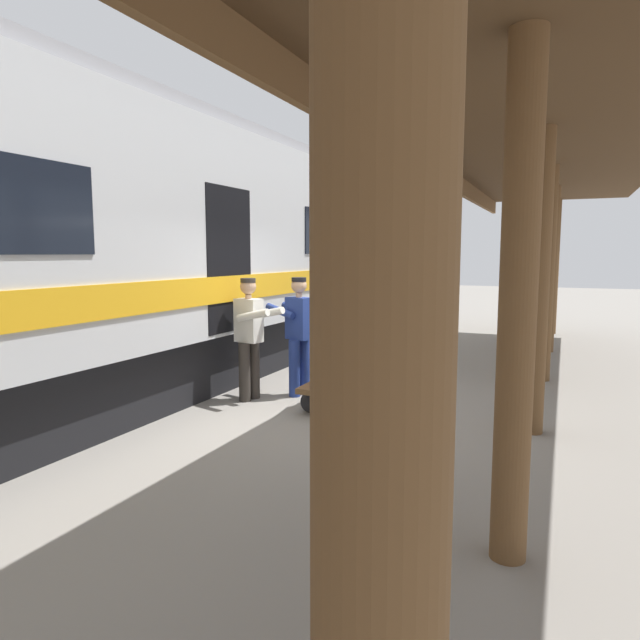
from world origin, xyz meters
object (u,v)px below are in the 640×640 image
at_px(suitcase_brown_leather, 390,373).
at_px(porter_in_overalls, 298,332).
at_px(suitcase_teal_softside, 349,367).
at_px(luggage_cart, 369,382).
at_px(suitcase_slate_roller, 361,362).
at_px(porter_by_door, 250,334).
at_px(train_car, 144,252).
at_px(suitcase_burgundy_valise, 334,356).
at_px(suitcase_cream_canvas, 400,365).
at_px(suitcase_red_plastic, 334,375).
at_px(suitcase_gray_aluminum, 387,359).
at_px(suitcase_olive_duffel, 333,340).
at_px(suitcase_yellow_case, 378,382).

relative_size(suitcase_brown_leather, porter_in_overalls, 0.35).
height_order(suitcase_teal_softside, porter_in_overalls, porter_in_overalls).
distance_m(luggage_cart, suitcase_slate_roller, 0.62).
relative_size(suitcase_teal_softside, porter_by_door, 0.36).
height_order(train_car, suitcase_burgundy_valise, train_car).
height_order(suitcase_cream_canvas, suitcase_red_plastic, suitcase_red_plastic).
bearing_deg(suitcase_brown_leather, suitcase_teal_softside, 0.00).
height_order(suitcase_red_plastic, suitcase_gray_aluminum, suitcase_gray_aluminum).
relative_size(suitcase_brown_leather, suitcase_olive_duffel, 1.17).
xyz_separation_m(suitcase_olive_duffel, porter_in_overalls, (0.76, -0.53, 0.00)).
distance_m(suitcase_slate_roller, suitcase_gray_aluminum, 0.80).
relative_size(luggage_cart, porter_by_door, 1.12).
distance_m(suitcase_cream_canvas, suitcase_burgundy_valise, 1.23).
bearing_deg(suitcase_burgundy_valise, suitcase_olive_duffel, 39.85).
bearing_deg(suitcase_gray_aluminum, suitcase_cream_canvas, -93.93).
xyz_separation_m(luggage_cart, suitcase_yellow_case, (-0.30, 0.52, 0.13)).
xyz_separation_m(suitcase_red_plastic, suitcase_brown_leather, (-0.59, -0.52, -0.03)).
distance_m(suitcase_brown_leather, suitcase_olive_duffel, 0.94).
height_order(train_car, suitcase_gray_aluminum, train_car).
xyz_separation_m(suitcase_yellow_case, porter_in_overalls, (1.37, -0.53, 0.50)).
bearing_deg(porter_in_overalls, suitcase_olive_duffel, 145.33).
height_order(train_car, suitcase_yellow_case, train_car).
bearing_deg(suitcase_teal_softside, porter_in_overalls, -0.40).
distance_m(suitcase_gray_aluminum, porter_by_door, 1.92).
distance_m(train_car, suitcase_cream_canvas, 4.15).
relative_size(suitcase_cream_canvas, suitcase_teal_softside, 0.95).
relative_size(suitcase_yellow_case, suitcase_burgundy_valise, 1.69).
bearing_deg(suitcase_olive_duffel, porter_in_overalls, -34.67).
bearing_deg(suitcase_olive_duffel, suitcase_cream_canvas, -120.38).
distance_m(train_car, suitcase_brown_leather, 4.05).
distance_m(suitcase_olive_duffel, porter_in_overalls, 0.93).
bearing_deg(train_car, suitcase_yellow_case, 179.27).
distance_m(suitcase_gray_aluminum, porter_in_overalls, 1.37).
relative_size(train_car, suitcase_brown_leather, 34.86).
xyz_separation_m(suitcase_red_plastic, porter_by_door, (1.27, -0.01, 0.46)).
distance_m(suitcase_cream_canvas, porter_by_door, 2.18).
distance_m(train_car, suitcase_burgundy_valise, 3.36).
xyz_separation_m(suitcase_cream_canvas, suitcase_yellow_case, (0.00, 1.05, -0.02)).
relative_size(luggage_cart, suitcase_gray_aluminum, 4.73).
height_order(suitcase_yellow_case, suitcase_gray_aluminum, suitcase_gray_aluminum).
bearing_deg(suitcase_teal_softside, suitcase_gray_aluminum, 178.14).
xyz_separation_m(suitcase_red_plastic, porter_in_overalls, (0.78, -0.53, 0.46)).
bearing_deg(train_car, luggage_cart, -172.02).
xyz_separation_m(suitcase_red_plastic, suitcase_teal_softside, (0.00, -0.52, 0.00)).
relative_size(suitcase_red_plastic, porter_by_door, 0.35).
xyz_separation_m(suitcase_burgundy_valise, suitcase_olive_duffel, (0.00, 0.00, 0.21)).
relative_size(luggage_cart, suitcase_cream_canvas, 3.22).
bearing_deg(suitcase_teal_softside, luggage_cart, 180.00).
bearing_deg(suitcase_teal_softside, train_car, 8.74).
relative_size(suitcase_slate_roller, porter_in_overalls, 0.34).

